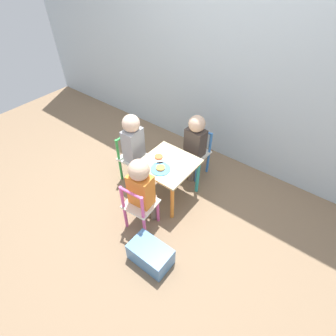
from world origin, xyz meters
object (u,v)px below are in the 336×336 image
Objects in this scene: chair_green at (132,158)px; plate_front at (161,169)px; kids_table at (168,169)px; plate_left at (159,158)px; child_front at (142,187)px; chair_pink at (139,207)px; storage_bin at (151,254)px; chair_blue at (197,153)px; child_left at (134,143)px; child_back at (194,142)px.

plate_front is (0.47, -0.09, 0.18)m from chair_green.
plate_left is at bearing 180.00° from kids_table.
plate_front is 1.04× the size of plate_left.
child_front reaches higher than chair_green.
child_front is (-0.01, 0.06, 0.21)m from chair_pink.
chair_green reaches higher than storage_bin.
chair_blue is (0.50, 0.49, 0.00)m from chair_green.
child_left is at bearing -90.00° from chair_green.
chair_blue is 0.70× the size of child_front.
plate_left is at bearing 123.87° from storage_bin.
child_left is 1.08m from storage_bin.
chair_pink reaches higher than plate_left.
chair_green is 0.70m from chair_blue.
child_left reaches higher than chair_green.
child_back is (-0.00, -0.06, 0.19)m from chair_blue.
child_left is (-0.44, -0.49, 0.22)m from chair_blue.
child_left is 4.30× the size of plate_front.
kids_table is 2.67× the size of plate_front.
kids_table is 0.65× the size of child_front.
chair_green is (-0.47, -0.02, -0.09)m from kids_table.
plate_left is (-0.16, 0.47, 0.18)m from chair_pink.
child_front is 0.44m from plate_left.
chair_blue reaches higher than plate_front.
chair_blue is 0.70m from child_left.
kids_table is 0.43m from child_left.
chair_pink and chair_blue have the same top height.
chair_blue is 0.20m from child_back.
child_back reaches higher than chair_pink.
kids_table is 0.42m from child_back.
child_front is at bearing -84.73° from kids_table.
chair_blue reaches higher than kids_table.
plate_left is 0.90m from storage_bin.
chair_blue is at bearing -94.93° from child_front.
kids_table is at bearing -90.00° from chair_pink.
chair_blue is 1.52× the size of storage_bin.
child_back reaches higher than plate_front.
child_front is 0.59m from child_left.
chair_blue reaches higher than plate_left.
chair_blue is at bearing 86.04° from kids_table.
chair_blue reaches higher than storage_bin.
child_left is at bearing -128.17° from chair_blue.
plate_front is at bearing -89.15° from child_back.
child_back is 1.20m from storage_bin.
child_back is (0.50, 0.43, 0.19)m from chair_green.
child_back reaches higher than kids_table.
child_left is 1.07× the size of child_back.
plate_front is 0.16m from plate_left.
chair_blue is at bearing -48.43° from chair_green.
kids_table is 2.78× the size of plate_left.
chair_blue is at bearing -45.03° from child_left.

